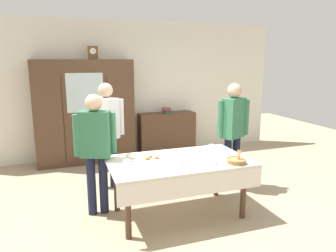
{
  "coord_description": "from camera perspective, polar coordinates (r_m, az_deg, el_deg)",
  "views": [
    {
      "loc": [
        -1.35,
        -3.68,
        1.94
      ],
      "look_at": [
        0.0,
        0.2,
        1.07
      ],
      "focal_mm": 33.66,
      "sensor_mm": 36.0,
      "label": 1
    }
  ],
  "objects": [
    {
      "name": "ground_plane",
      "position": [
        4.37,
        0.89,
        -14.45
      ],
      "size": [
        12.0,
        12.0,
        0.0
      ],
      "primitive_type": "plane",
      "color": "tan",
      "rests_on": "ground"
    },
    {
      "name": "back_wall",
      "position": [
        6.5,
        -7.19,
        6.59
      ],
      "size": [
        6.4,
        0.1,
        2.7
      ],
      "primitive_type": "cube",
      "color": "silver",
      "rests_on": "ground"
    },
    {
      "name": "dining_table",
      "position": [
        3.92,
        2.11,
        -7.62
      ],
      "size": [
        1.73,
        0.99,
        0.72
      ],
      "color": "#4C3321",
      "rests_on": "ground"
    },
    {
      "name": "wall_cabinet",
      "position": [
        6.12,
        -14.77,
        2.43
      ],
      "size": [
        1.8,
        0.46,
        1.95
      ],
      "color": "#4C3321",
      "rests_on": "ground"
    },
    {
      "name": "mantel_clock",
      "position": [
        6.07,
        -13.47,
        12.79
      ],
      "size": [
        0.18,
        0.11,
        0.24
      ],
      "color": "brown",
      "rests_on": "wall_cabinet"
    },
    {
      "name": "bookshelf_low",
      "position": [
        6.6,
        -0.23,
        -1.31
      ],
      "size": [
        1.18,
        0.35,
        0.86
      ],
      "color": "#4C3321",
      "rests_on": "ground"
    },
    {
      "name": "book_stack",
      "position": [
        6.51,
        -0.24,
        2.87
      ],
      "size": [
        0.18,
        0.22,
        0.1
      ],
      "color": "#3D754C",
      "rests_on": "bookshelf_low"
    },
    {
      "name": "tea_cup_mid_left",
      "position": [
        3.76,
        -7.48,
        -6.61
      ],
      "size": [
        0.13,
        0.13,
        0.06
      ],
      "color": "white",
      "rests_on": "dining_table"
    },
    {
      "name": "tea_cup_back_edge",
      "position": [
        4.42,
        7.89,
        -3.81
      ],
      "size": [
        0.13,
        0.13,
        0.06
      ],
      "color": "white",
      "rests_on": "dining_table"
    },
    {
      "name": "tea_cup_mid_right",
      "position": [
        3.79,
        8.18,
        -6.47
      ],
      "size": [
        0.13,
        0.13,
        0.06
      ],
      "color": "white",
      "rests_on": "dining_table"
    },
    {
      "name": "tea_cup_far_right",
      "position": [
        3.98,
        -7.14,
        -5.58
      ],
      "size": [
        0.13,
        0.13,
        0.06
      ],
      "color": "white",
      "rests_on": "dining_table"
    },
    {
      "name": "tea_cup_far_left",
      "position": [
        3.78,
        2.36,
        -6.42
      ],
      "size": [
        0.13,
        0.13,
        0.06
      ],
      "color": "white",
      "rests_on": "dining_table"
    },
    {
      "name": "tea_cup_front_edge",
      "position": [
        4.27,
        5.22,
        -4.3
      ],
      "size": [
        0.13,
        0.13,
        0.06
      ],
      "color": "white",
      "rests_on": "dining_table"
    },
    {
      "name": "bread_basket",
      "position": [
        3.87,
        12.3,
        -6.12
      ],
      "size": [
        0.24,
        0.24,
        0.16
      ],
      "color": "#9E7542",
      "rests_on": "dining_table"
    },
    {
      "name": "pastry_plate",
      "position": [
        3.92,
        -2.92,
        -5.97
      ],
      "size": [
        0.28,
        0.28,
        0.05
      ],
      "color": "white",
      "rests_on": "dining_table"
    },
    {
      "name": "spoon_far_left",
      "position": [
        3.88,
        5.9,
        -6.36
      ],
      "size": [
        0.12,
        0.02,
        0.01
      ],
      "color": "silver",
      "rests_on": "dining_table"
    },
    {
      "name": "spoon_near_right",
      "position": [
        4.09,
        10.2,
        -5.52
      ],
      "size": [
        0.12,
        0.02,
        0.01
      ],
      "color": "silver",
      "rests_on": "dining_table"
    },
    {
      "name": "spoon_mid_left",
      "position": [
        4.0,
        4.4,
        -5.74
      ],
      "size": [
        0.12,
        0.02,
        0.01
      ],
      "color": "silver",
      "rests_on": "dining_table"
    },
    {
      "name": "person_by_cabinet",
      "position": [
        4.8,
        11.71,
        0.06
      ],
      "size": [
        0.52,
        0.34,
        1.61
      ],
      "color": "#191E38",
      "rests_on": "ground"
    },
    {
      "name": "person_behind_table_right",
      "position": [
        3.99,
        -12.99,
        -3.09
      ],
      "size": [
        0.52,
        0.31,
        1.54
      ],
      "color": "#191E38",
      "rests_on": "ground"
    },
    {
      "name": "person_beside_shelf",
      "position": [
        4.78,
        -11.01,
        0.08
      ],
      "size": [
        0.52,
        0.41,
        1.61
      ],
      "color": "#191E38",
      "rests_on": "ground"
    }
  ]
}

